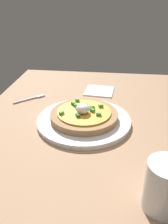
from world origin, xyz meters
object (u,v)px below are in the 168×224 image
object	(u,v)px
napkin	(99,91)
pizza	(84,115)
plate	(84,120)
cup_near	(165,187)
fork	(32,98)

from	to	relation	value
napkin	pizza	bearing A→B (deg)	-7.19
plate	napkin	bearing A→B (deg)	172.83
cup_near	fork	bearing A→B (deg)	-137.99
plate	cup_near	size ratio (longest dim) A/B	2.84
pizza	cup_near	xyz separation A→B (cm)	(26.65, 16.58, 1.96)
plate	pizza	size ratio (longest dim) A/B	1.39
cup_near	pizza	bearing A→B (deg)	-148.12
pizza	napkin	distance (cm)	23.05
plate	pizza	bearing A→B (deg)	-24.21
pizza	napkin	size ratio (longest dim) A/B	1.86
pizza	plate	bearing A→B (deg)	155.79
cup_near	fork	size ratio (longest dim) A/B	1.02
pizza	cup_near	distance (cm)	31.45
fork	napkin	distance (cm)	24.27
plate	napkin	distance (cm)	22.92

